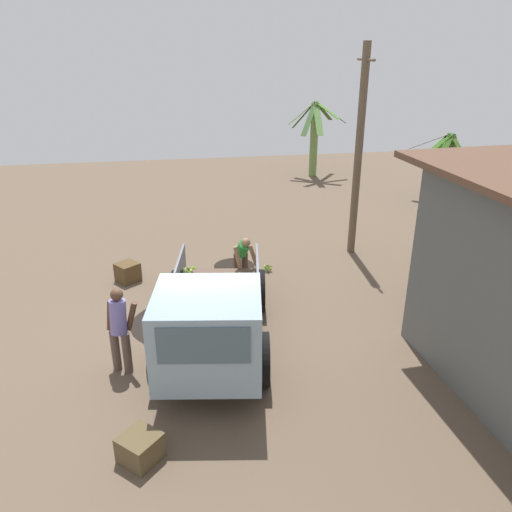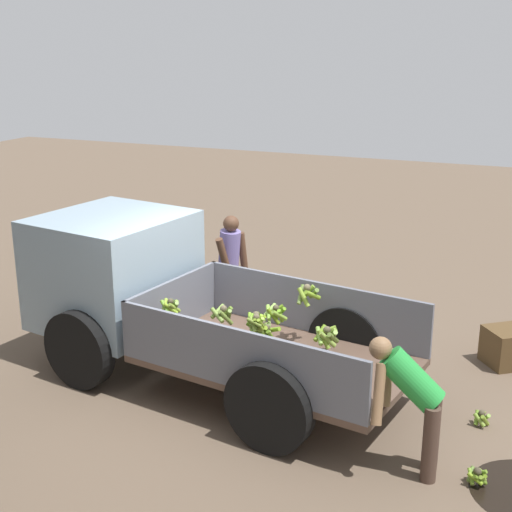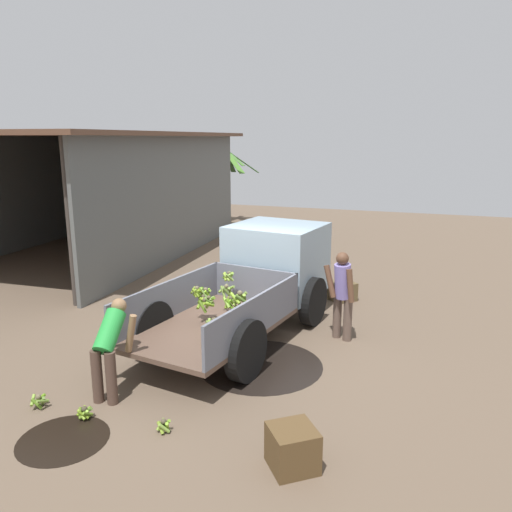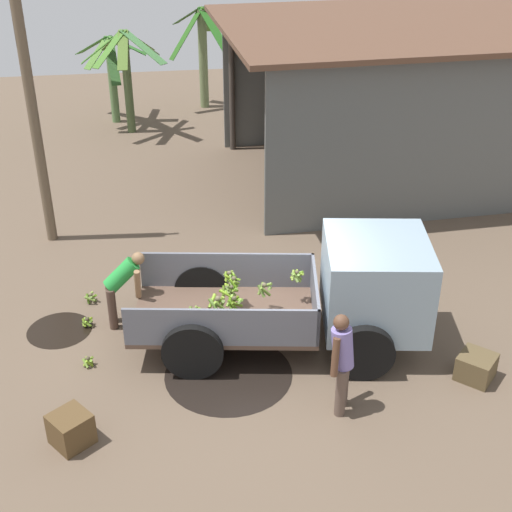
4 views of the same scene
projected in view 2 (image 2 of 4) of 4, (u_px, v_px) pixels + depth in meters
ground at (218, 387)px, 8.75m from camera, size 36.00×36.00×0.00m
mud_patch_1 at (305, 370)px, 9.18m from camera, size 2.06×2.06×0.01m
cargo_truck at (145, 289)px, 9.10m from camera, size 5.05×2.65×1.93m
person_foreground_visitor at (230, 265)px, 10.41m from camera, size 0.46×0.65×1.68m
person_worker_loading at (412, 397)px, 6.82m from camera, size 0.75×0.65×1.39m
banana_bunch_on_ground_1 at (481, 417)px, 7.85m from camera, size 0.20×0.20×0.19m
banana_bunch_on_ground_2 at (477, 476)px, 6.80m from camera, size 0.21×0.20×0.18m
wooden_crate_0 at (507, 347)px, 9.29m from camera, size 0.71×0.71×0.49m
wooden_crate_1 at (84, 298)px, 11.14m from camera, size 0.76×0.76×0.42m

